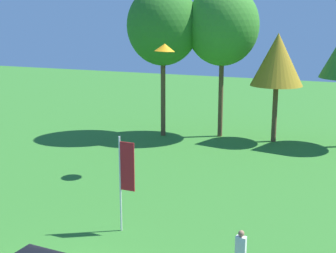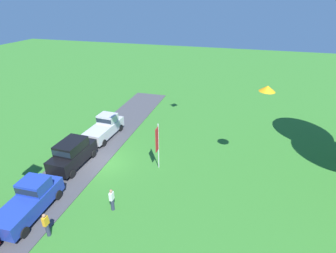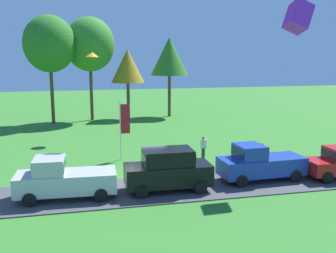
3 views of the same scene
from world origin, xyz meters
TOP-DOWN VIEW (x-y plane):
  - ground_plane at (0.00, 0.00)m, footprint 120.00×120.00m
  - pavement_strip at (0.00, -2.07)m, footprint 36.00×4.40m
  - car_pickup_near_entrance at (-4.46, -2.30)m, footprint 5.08×2.23m
  - car_suv_far_end at (1.02, -2.39)m, footprint 4.64×2.12m
  - car_pickup_mid_row at (6.56, -1.84)m, footprint 5.08×2.23m
  - person_beside_suv at (7.89, 0.44)m, footprint 0.36×0.24m
  - person_watching_sky at (4.84, 3.20)m, footprint 0.36×0.24m
  - tree_left_of_center at (-6.12, 20.82)m, footprint 5.34×5.34m
  - tree_lone_near at (-2.00, 22.32)m, footprint 5.35×5.35m
  - tree_far_right at (2.10, 22.36)m, footprint 3.73×3.73m
  - tree_center_back at (7.08, 23.01)m, footprint 4.38×4.38m
  - flag_banner at (-0.49, 4.69)m, footprint 0.71×0.08m
  - kite_delta_low_drifter at (-2.17, 12.38)m, footprint 1.62×1.62m
  - kite_box_near_flag at (8.76, -1.51)m, footprint 1.63×1.58m

SIDE VIEW (x-z plane):
  - ground_plane at x=0.00m, z-range 0.00..0.00m
  - pavement_strip at x=0.00m, z-range 0.00..0.06m
  - person_beside_suv at x=7.89m, z-range 0.02..1.73m
  - person_watching_sky at x=4.84m, z-range 0.02..1.73m
  - car_pickup_near_entrance at x=-4.46m, z-range 0.04..2.18m
  - car_pickup_mid_row at x=6.56m, z-range 0.04..2.18m
  - car_suv_far_end at x=1.02m, z-range 0.16..2.44m
  - flag_banner at x=-0.49m, z-range 0.55..4.67m
  - tree_far_right at x=2.10m, z-range 2.03..9.91m
  - tree_center_back at x=7.08m, z-range 2.40..11.65m
  - kite_delta_low_drifter at x=-2.17m, z-range 7.03..7.49m
  - tree_left_of_center at x=-6.12m, z-range 2.68..13.96m
  - tree_lone_near at x=-2.00m, z-range 2.68..13.97m
  - kite_box_near_flag at x=8.76m, z-range 8.34..10.41m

